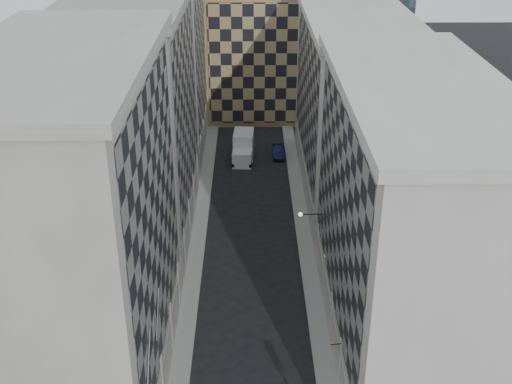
{
  "coord_description": "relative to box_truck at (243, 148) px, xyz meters",
  "views": [
    {
      "loc": [
        -0.16,
        -24.11,
        32.64
      ],
      "look_at": [
        0.26,
        13.14,
        13.85
      ],
      "focal_mm": 45.0,
      "sensor_mm": 36.0,
      "label": 1
    }
  ],
  "objects": [
    {
      "name": "sidewalk_west",
      "position": [
        -4.34,
        -19.96,
        -1.36
      ],
      "size": [
        1.5,
        100.0,
        0.15
      ],
      "primitive_type": "cube",
      "color": "#989893",
      "rests_on": "ground"
    },
    {
      "name": "sidewalk_east",
      "position": [
        6.16,
        -19.96,
        -1.36
      ],
      "size": [
        1.5,
        100.0,
        0.15
      ],
      "primitive_type": "cube",
      "color": "#989893",
      "rests_on": "ground"
    },
    {
      "name": "bldg_left_a",
      "position": [
        -9.97,
        -38.96,
        10.39
      ],
      "size": [
        10.8,
        22.8,
        23.7
      ],
      "color": "#9B958C",
      "rests_on": "ground"
    },
    {
      "name": "bldg_left_b",
      "position": [
        -9.97,
        -16.96,
        9.89
      ],
      "size": [
        10.8,
        22.8,
        22.7
      ],
      "color": "gray",
      "rests_on": "ground"
    },
    {
      "name": "bldg_left_c",
      "position": [
        -9.97,
        5.04,
        9.39
      ],
      "size": [
        10.8,
        22.8,
        21.7
      ],
      "color": "#9B958C",
      "rests_on": "ground"
    },
    {
      "name": "bldg_right_a",
      "position": [
        11.79,
        -34.96,
        8.89
      ],
      "size": [
        10.8,
        26.8,
        20.7
      ],
      "color": "#B8B5A9",
      "rests_on": "ground"
    },
    {
      "name": "bldg_right_b",
      "position": [
        11.8,
        -7.96,
        8.41
      ],
      "size": [
        10.8,
        28.8,
        19.7
      ],
      "color": "#B8B5A9",
      "rests_on": "ground"
    },
    {
      "name": "tan_block",
      "position": [
        2.91,
        17.94,
        8.0
      ],
      "size": [
        16.8,
        14.8,
        18.8
      ],
      "color": "#9F8354",
      "rests_on": "ground"
    },
    {
      "name": "flagpoles_left",
      "position": [
        -4.99,
        -43.96,
        6.57
      ],
      "size": [
        0.1,
        6.33,
        2.33
      ],
      "color": "gray",
      "rests_on": "ground"
    },
    {
      "name": "bracket_lamp",
      "position": [
        5.29,
        -25.96,
        4.77
      ],
      "size": [
        1.98,
        0.36,
        0.36
      ],
      "color": "black",
      "rests_on": "ground"
    },
    {
      "name": "box_truck",
      "position": [
        0.0,
        0.0,
        0.0
      ],
      "size": [
        2.79,
        6.14,
        3.3
      ],
      "rotation": [
        0.0,
        0.0,
        -0.06
      ],
      "color": "white",
      "rests_on": "ground"
    },
    {
      "name": "dark_car",
      "position": [
        4.41,
        0.77,
        -0.77
      ],
      "size": [
        1.43,
        4.04,
        1.33
      ],
      "primitive_type": "imported",
      "rotation": [
        0.0,
        0.0,
        -0.01
      ],
      "color": "#0E1536",
      "rests_on": "ground"
    },
    {
      "name": "shop_sign",
      "position": [
        6.33,
        -40.39,
        2.4
      ],
      "size": [
        0.76,
        0.67,
        0.74
      ],
      "rotation": [
        0.0,
        0.0,
        0.12
      ],
      "color": "black",
      "rests_on": "ground"
    }
  ]
}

